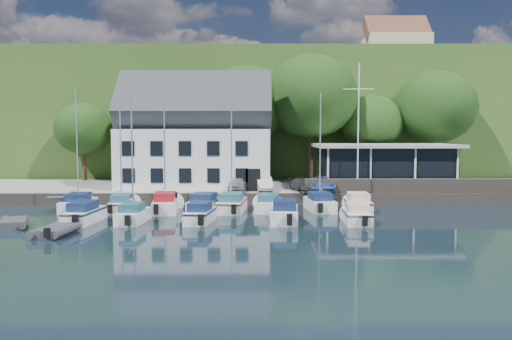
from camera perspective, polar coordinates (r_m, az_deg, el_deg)
The scene contains 36 objects.
ground at distance 32.06m, azimuth 2.29°, elevation -6.84°, with size 180.00×180.00×0.00m, color black.
quay at distance 49.28m, azimuth 1.42°, elevation -2.33°, with size 60.00×13.00×1.00m, color gray.
quay_face at distance 42.83m, azimuth 1.66°, elevation -3.34°, with size 60.00×0.30×1.00m, color #5C5149.
hillside at distance 93.45m, azimuth 0.67°, elevation 5.42°, with size 160.00×75.00×16.00m, color #2E491B.
field_patch at distance 102.34m, azimuth 5.15°, elevation 9.88°, with size 50.00×30.00×0.30m, color #5D6D36.
farmhouse at distance 87.75m, azimuth 15.70°, elevation 13.27°, with size 10.40×7.00×8.20m, color #BFB38D, non-canonical shape.
harbor_building at distance 48.26m, azimuth -6.89°, elevation 3.27°, with size 14.40×8.20×8.70m, color silver, non-canonical shape.
club_pavilion at distance 49.11m, azimuth 14.41°, elevation 0.50°, with size 13.20×7.20×4.10m, color black, non-canonical shape.
seawall at distance 45.10m, azimuth 17.08°, elevation -1.73°, with size 18.00×0.50×1.20m, color #5C5149.
gangway at distance 43.61m, azimuth -20.53°, elevation -4.14°, with size 1.20×6.00×1.40m, color silver, non-canonical shape.
car_silver at distance 44.21m, azimuth -2.08°, elevation -1.61°, with size 1.50×3.74×1.27m, color #A2A2A6.
car_white at distance 44.65m, azimuth 0.95°, elevation -1.57°, with size 1.33×3.80×1.25m, color beige.
car_dgrey at distance 44.32m, azimuth 5.43°, elevation -1.71°, with size 1.58×3.89×1.13m, color #2E2E33.
car_blue at distance 44.48m, azimuth 7.55°, elevation -1.52°, with size 1.64×4.14×1.42m, color #315697.
flagpole at distance 44.38m, azimuth 11.61°, elevation 4.73°, with size 2.68×0.20×11.18m, color silver, non-canonical shape.
tree_0 at distance 57.24m, azimuth -19.10°, elevation 3.07°, with size 6.13×6.13×8.38m, color black, non-canonical shape.
tree_1 at distance 54.58m, azimuth -12.58°, elevation 3.51°, with size 6.64×6.64×9.07m, color black, non-canonical shape.
tree_2 at distance 54.06m, azimuth -0.99°, elevation 5.37°, with size 9.06×9.06×12.39m, color black, non-canonical shape.
tree_3 at distance 53.53m, azimuth 6.30°, elevation 5.92°, with size 9.84×9.84×13.44m, color black, non-canonical shape.
tree_4 at distance 55.58m, azimuth 13.00°, elevation 3.63°, with size 6.79×6.79×9.28m, color black, non-canonical shape.
tree_5 at distance 57.55m, azimuth 19.80°, elevation 4.80°, with size 8.70×8.70×11.89m, color black, non-canonical shape.
boat_r1_0 at distance 41.33m, azimuth -19.77°, elevation 1.71°, with size 2.05×5.55×9.01m, color white, non-canonical shape.
boat_r1_1 at distance 40.54m, azimuth -15.20°, elevation 1.20°, with size 1.85×5.58×8.20m, color white, non-canonical shape.
boat_r1_2 at distance 39.22m, azimuth -10.41°, elevation 2.17°, with size 1.99×6.19×9.56m, color white, non-canonical shape.
boat_r1_3 at distance 39.37m, azimuth -5.94°, elevation -3.67°, with size 2.17×5.42×1.49m, color white, non-canonical shape.
boat_r1_4 at distance 38.81m, azimuth -2.82°, elevation 1.88°, with size 2.13×6.10×9.11m, color white, non-canonical shape.
boat_r1_5 at distance 39.46m, azimuth 1.44°, elevation -3.71°, with size 1.82×5.55×1.39m, color white, non-canonical shape.
boat_r1_6 at distance 39.70m, azimuth 7.34°, elevation 1.84°, with size 1.98×5.96×9.02m, color white, non-canonical shape.
boat_r1_7 at distance 39.89m, azimuth 11.54°, elevation -3.61°, with size 1.95×5.57×1.52m, color white, non-canonical shape.
boat_r2_0 at distance 36.37m, azimuth -19.03°, elevation -4.54°, with size 1.76×6.01×1.51m, color white, non-canonical shape.
boat_r2_1 at distance 35.02m, azimuth -13.97°, elevation 0.98°, with size 1.70×5.30×8.48m, color white, non-canonical shape.
boat_r2_2 at distance 34.62m, azimuth -6.40°, elevation -4.81°, with size 1.71×5.27×1.46m, color white, non-canonical shape.
boat_r2_3 at distance 34.78m, azimuth 3.28°, elevation -4.66°, with size 2.00×6.33×1.55m, color white, non-canonical shape.
boat_r2_4 at distance 34.86m, azimuth 11.46°, elevation -4.87°, with size 1.84×5.08×1.38m, color white, non-canonical shape.
dinghy_0 at distance 36.59m, azimuth -25.98°, elevation -5.31°, with size 1.86×3.09×0.72m, color #35353A, non-canonical shape.
dinghy_1 at distance 32.52m, azimuth -22.00°, elevation -6.32°, with size 1.95×3.25×0.76m, color #35353A, non-canonical shape.
Camera 1 is at (-1.37, -31.43, 6.20)m, focal length 35.00 mm.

